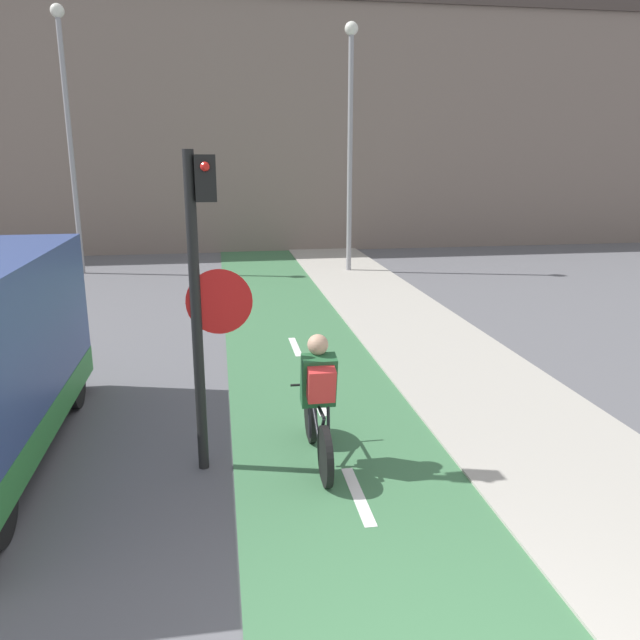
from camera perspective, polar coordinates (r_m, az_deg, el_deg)
name	(u,v)px	position (r m, az deg, el deg)	size (l,w,h in m)	color
building_row_background	(248,126)	(24.41, -6.62, 17.21)	(60.00, 5.20, 8.66)	slate
traffic_light_pole	(203,281)	(6.32, -10.66, 3.56)	(0.67, 0.25, 3.31)	black
street_lamp_far	(68,116)	(18.92, -22.08, 16.91)	(0.36, 0.36, 7.07)	gray
street_lamp_sidewalk	(350,124)	(17.93, 2.79, 17.46)	(0.36, 0.36, 6.69)	gray
cyclist_near	(318,403)	(6.67, -0.16, -7.61)	(0.46, 1.65, 1.45)	black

